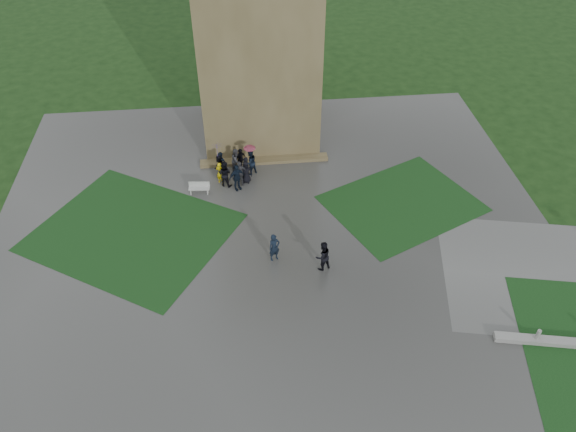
{
  "coord_description": "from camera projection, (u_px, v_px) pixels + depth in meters",
  "views": [
    {
      "loc": [
        -1.7,
        -22.06,
        22.85
      ],
      "look_at": [
        0.91,
        3.15,
        1.2
      ],
      "focal_mm": 35.0,
      "sensor_mm": 36.0,
      "label": 1
    }
  ],
  "objects": [
    {
      "name": "lawn_inset_left",
      "position": [
        132.0,
        232.0,
        34.0
      ],
      "size": [
        14.1,
        13.46,
        0.01
      ],
      "primitive_type": "cube",
      "rotation": [
        0.0,
        0.0,
        -0.56
      ],
      "color": "black",
      "rests_on": "plaza"
    },
    {
      "name": "bench",
      "position": [
        199.0,
        188.0,
        36.68
      ],
      "size": [
        1.4,
        0.55,
        0.79
      ],
      "rotation": [
        0.0,
        0.0,
        -0.09
      ],
      "color": "#B1B0AC",
      "rests_on": "plaza"
    },
    {
      "name": "tower",
      "position": [
        256.0,
        12.0,
        37.15
      ],
      "size": [
        8.0,
        8.0,
        18.0
      ],
      "primitive_type": "cube",
      "color": "brown",
      "rests_on": "ground"
    },
    {
      "name": "visitor_cluster",
      "position": [
        235.0,
        166.0,
        37.42
      ],
      "size": [
        3.19,
        3.35,
        2.61
      ],
      "color": "black",
      "rests_on": "plaza"
    },
    {
      "name": "plaza",
      "position": [
        275.0,
        245.0,
        33.16
      ],
      "size": [
        34.0,
        34.0,
        0.02
      ],
      "primitive_type": "cube",
      "color": "#363633",
      "rests_on": "ground"
    },
    {
      "name": "ground",
      "position": [
        278.0,
        269.0,
        31.65
      ],
      "size": [
        120.0,
        120.0,
        0.0
      ],
      "primitive_type": "plane",
      "color": "black"
    },
    {
      "name": "pedestrian_mid",
      "position": [
        274.0,
        247.0,
        31.67
      ],
      "size": [
        0.77,
        0.64,
        1.8
      ],
      "primitive_type": "imported",
      "rotation": [
        0.0,
        0.0,
        0.38
      ],
      "color": "black",
      "rests_on": "plaza"
    },
    {
      "name": "pedestrian_near",
      "position": [
        323.0,
        256.0,
        31.08
      ],
      "size": [
        1.06,
        0.86,
        1.9
      ],
      "primitive_type": "imported",
      "rotation": [
        0.0,
        0.0,
        3.55
      ],
      "color": "black",
      "rests_on": "plaza"
    },
    {
      "name": "tower_plinth",
      "position": [
        264.0,
        160.0,
        39.59
      ],
      "size": [
        9.0,
        0.8,
        0.22
      ],
      "primitive_type": "cube",
      "color": "brown",
      "rests_on": "plaza"
    },
    {
      "name": "lawn_inset_right",
      "position": [
        402.0,
        203.0,
        36.08
      ],
      "size": [
        11.12,
        10.15,
        0.01
      ],
      "primitive_type": "cube",
      "rotation": [
        0.0,
        0.0,
        0.44
      ],
      "color": "black",
      "rests_on": "plaza"
    }
  ]
}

